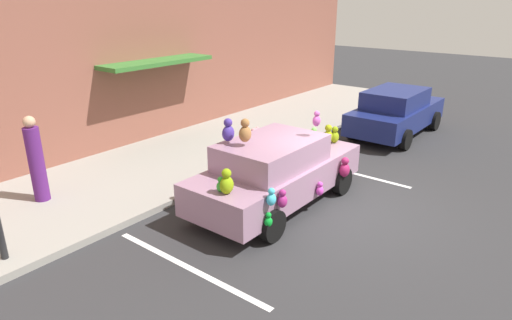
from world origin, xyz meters
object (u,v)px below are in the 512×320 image
pedestrian_near_shopfront (36,161)px  teddy_bear_on_sidewalk (255,141)px  plush_covered_car (276,171)px  parked_sedan_behind (396,112)px

pedestrian_near_shopfront → teddy_bear_on_sidewalk: bearing=-17.4°
plush_covered_car → parked_sedan_behind: 6.76m
plush_covered_car → parked_sedan_behind: bearing=0.1°
plush_covered_car → teddy_bear_on_sidewalk: plush_covered_car is taller
teddy_bear_on_sidewalk → parked_sedan_behind: bearing=-26.6°
parked_sedan_behind → pedestrian_near_shopfront: size_ratio=2.30×
parked_sedan_behind → pedestrian_near_shopfront: (-10.01, 4.00, 0.26)m
plush_covered_car → pedestrian_near_shopfront: plush_covered_car is taller
plush_covered_car → parked_sedan_behind: plush_covered_car is taller
parked_sedan_behind → teddy_bear_on_sidewalk: (-4.59, 2.30, -0.31)m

